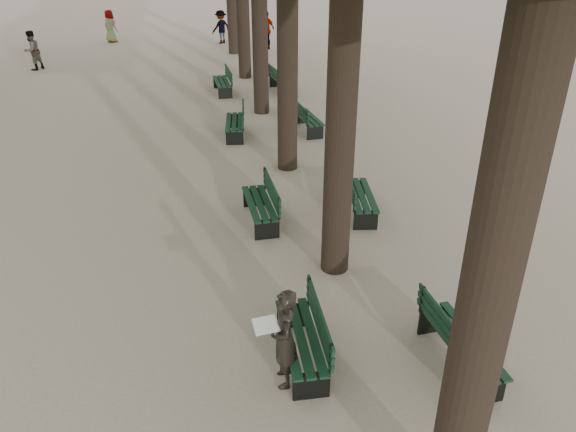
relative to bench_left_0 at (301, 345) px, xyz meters
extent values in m
plane|color=tan|center=(-0.37, -0.63, -0.27)|extent=(120.00, 120.00, 0.00)
cylinder|color=#33261C|center=(1.13, -2.63, 3.48)|extent=(0.52, 0.52, 7.50)
cylinder|color=#33261C|center=(1.13, 2.37, 3.48)|extent=(0.52, 0.52, 7.50)
cylinder|color=#33261C|center=(1.13, 7.37, 3.48)|extent=(0.52, 0.52, 7.50)
cube|color=black|center=(-0.02, 0.00, -0.05)|extent=(0.57, 1.81, 0.45)
cube|color=black|center=(-0.02, 0.00, 0.18)|extent=(0.59, 1.81, 0.04)
cube|color=black|center=(0.26, -0.01, 0.45)|extent=(0.09, 1.80, 0.40)
cube|color=black|center=(-0.02, 4.47, -0.05)|extent=(0.59, 1.82, 0.45)
cube|color=black|center=(-0.02, 4.47, 0.18)|extent=(0.61, 1.82, 0.04)
cube|color=black|center=(0.26, 4.48, 0.45)|extent=(0.11, 1.80, 0.40)
cube|color=black|center=(-0.02, 10.14, -0.05)|extent=(0.72, 1.85, 0.45)
cube|color=black|center=(-0.02, 10.14, 0.18)|extent=(0.74, 1.85, 0.04)
cube|color=black|center=(0.26, 10.10, 0.45)|extent=(0.25, 1.79, 0.40)
cube|color=black|center=(-0.02, 15.08, -0.05)|extent=(0.61, 1.82, 0.45)
cube|color=black|center=(-0.02, 15.08, 0.18)|extent=(0.63, 1.82, 0.04)
cube|color=black|center=(0.26, 15.10, 0.45)|extent=(0.13, 1.80, 0.40)
cube|color=black|center=(2.28, -0.52, -0.05)|extent=(0.63, 1.83, 0.45)
cube|color=black|center=(2.28, -0.52, 0.18)|extent=(0.65, 1.83, 0.04)
cube|color=black|center=(2.00, -0.54, 0.45)|extent=(0.16, 1.80, 0.40)
cube|color=black|center=(2.28, 4.48, -0.05)|extent=(0.76, 1.85, 0.45)
cube|color=black|center=(2.28, 4.48, 0.18)|extent=(0.78, 1.86, 0.04)
cube|color=black|center=(2.01, 4.51, 0.45)|extent=(0.28, 1.79, 0.40)
cube|color=black|center=(2.28, 10.17, -0.05)|extent=(0.72, 1.85, 0.45)
cube|color=black|center=(2.28, 10.17, 0.18)|extent=(0.74, 1.85, 0.04)
cube|color=black|center=(2.01, 10.14, 0.45)|extent=(0.24, 1.79, 0.40)
cube|color=black|center=(2.28, 14.87, -0.05)|extent=(0.75, 1.85, 0.45)
cube|color=black|center=(2.28, 14.87, 0.18)|extent=(0.77, 1.86, 0.04)
cube|color=black|center=(2.01, 14.83, 0.45)|extent=(0.27, 1.79, 0.40)
imported|color=black|center=(-0.33, -0.40, 0.50)|extent=(0.33, 0.63, 1.54)
cube|color=white|center=(-0.58, -0.40, 0.78)|extent=(0.37, 0.29, 0.12)
imported|color=#262628|center=(-7.90, 20.44, 0.57)|extent=(0.75, 0.85, 1.67)
imported|color=#262628|center=(0.73, 25.11, 0.58)|extent=(1.11, 0.87, 1.70)
imported|color=#262628|center=(2.88, 22.99, 0.69)|extent=(1.12, 1.01, 1.93)
imported|color=#262628|center=(-5.14, 26.49, 0.56)|extent=(0.84, 0.78, 1.67)
camera|label=1|loc=(-1.36, -6.34, 5.59)|focal=35.00mm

